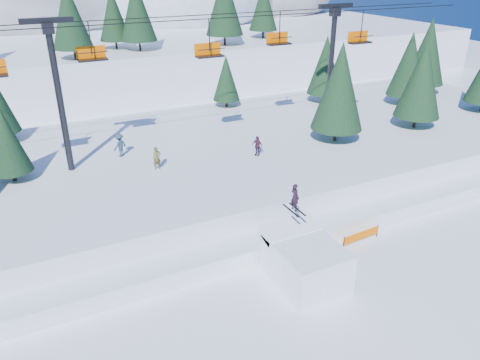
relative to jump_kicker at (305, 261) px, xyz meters
name	(u,v)px	position (x,y,z in m)	size (l,w,h in m)	color
ground	(322,314)	(-0.75, -2.74, -1.24)	(160.00, 160.00, 0.00)	white
mid_shelf	(191,163)	(-0.75, 15.26, 0.01)	(70.00, 22.00, 2.50)	white
berm	(248,229)	(-0.75, 5.26, -0.69)	(70.00, 6.00, 1.10)	white
mountain_ridge	(38,2)	(-5.85, 70.65, 8.40)	(119.00, 60.00, 26.46)	white
jump_kicker	(305,261)	(0.00, 0.00, 0.00)	(3.37, 4.59, 5.20)	white
chairlift	(196,60)	(0.02, 15.30, 8.08)	(46.00, 3.21, 10.28)	black
conifer_stand	(227,90)	(2.63, 15.61, 5.46)	(62.62, 16.94, 9.10)	black
distant_skiers	(107,156)	(-7.38, 14.36, 2.14)	(18.98, 5.54, 1.88)	brown
banner_near	(361,236)	(5.18, 1.51, -0.70)	(2.85, 0.26, 0.90)	black
banner_far	(383,216)	(8.14, 2.83, -0.70)	(2.85, 0.32, 0.90)	black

